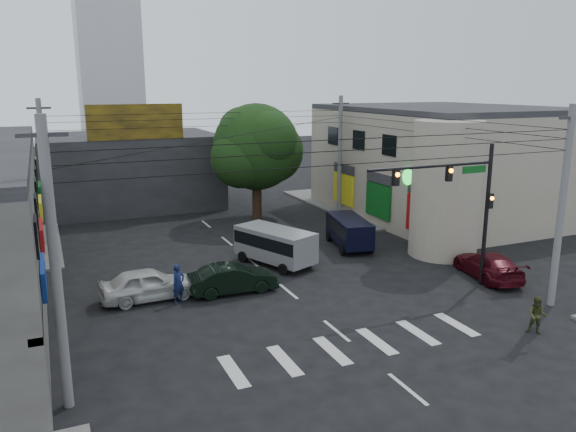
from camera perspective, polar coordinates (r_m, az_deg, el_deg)
ground at (r=26.36m, az=1.79°, el=-9.08°), size 160.00×160.00×0.00m
sidewalk_far_right at (r=50.13m, az=11.59°, el=1.52°), size 16.00×16.00×0.15m
building_right at (r=45.55m, az=15.44°, el=5.17°), size 14.00×18.00×8.00m
corner_column at (r=34.29m, az=15.72°, el=2.64°), size 4.00×4.00×8.00m
building_far at (r=48.94m, az=-15.81°, el=4.49°), size 14.00×10.00×6.00m
billboard at (r=43.67m, az=-15.23°, el=9.21°), size 7.00×0.30×2.60m
tower_distant at (r=93.37m, az=-18.13°, el=19.98°), size 9.00×9.00×44.00m
street_tree at (r=41.86m, az=-3.24°, el=6.99°), size 6.40×6.40×8.70m
traffic_gantry at (r=28.36m, az=17.20°, el=2.12°), size 7.10×0.35×7.20m
utility_pole_near_left at (r=18.31m, az=-22.55°, el=-4.98°), size 0.32×0.32×9.20m
utility_pole_near_right at (r=27.89m, az=26.03°, el=0.70°), size 0.32×0.32×9.20m
utility_pole_far_left at (r=38.38m, az=-23.44°, el=4.04°), size 0.32×0.32×9.20m
utility_pole_far_right at (r=43.77m, az=5.28°, el=6.07°), size 0.32×0.32×9.20m
dark_sedan at (r=27.81m, az=-5.60°, el=-6.36°), size 1.83×4.44×1.43m
white_compact at (r=27.60m, az=-13.98°, el=-6.73°), size 2.11×4.64×1.54m
maroon_sedan at (r=31.58m, az=19.64°, el=-4.73°), size 3.83×5.53×1.38m
silver_minivan at (r=31.82m, az=-1.31°, el=-3.16°), size 6.22×5.40×2.06m
navy_van at (r=35.42m, az=6.22°, el=-1.70°), size 5.41×3.73×1.86m
traffic_officer at (r=26.85m, az=-11.07°, el=-6.76°), size 1.05×1.00×1.88m
pedestrian_olive at (r=25.41m, az=23.99°, el=-9.23°), size 1.36×1.36×1.58m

